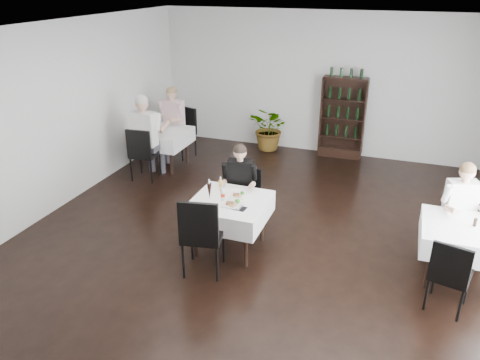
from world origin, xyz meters
name	(u,v)px	position (x,y,z in m)	size (l,w,h in m)	color
room_shell	(251,153)	(0.00, 0.00, 1.50)	(9.00, 9.00, 9.00)	black
wine_shelf	(342,119)	(0.60, 4.31, 0.85)	(0.90, 0.28, 1.75)	black
main_table	(230,210)	(-0.30, 0.00, 0.62)	(1.03, 1.03, 0.77)	black
left_table	(163,138)	(-2.70, 2.50, 0.62)	(0.98, 0.98, 0.77)	black
right_table	(461,237)	(2.70, 0.30, 0.62)	(0.98, 0.98, 0.77)	black
potted_tree	(270,129)	(-0.94, 4.20, 0.50)	(0.89, 0.77, 0.99)	#22501B
main_chair_far	(245,195)	(-0.31, 0.67, 0.55)	(0.49, 0.50, 0.97)	black
main_chair_near	(201,232)	(-0.41, -0.72, 0.64)	(0.59, 0.60, 1.11)	black
left_chair_far	(184,129)	(-2.59, 3.23, 0.60)	(0.60, 0.61, 1.05)	black
left_chair_near	(142,151)	(-2.73, 1.74, 0.59)	(0.51, 0.52, 1.04)	black
right_chair_far	(464,216)	(2.78, 0.95, 0.60)	(0.60, 0.61, 1.05)	black
right_chair_near	(450,272)	(2.55, -0.43, 0.54)	(0.52, 0.52, 0.94)	black
diner_main	(239,182)	(-0.37, 0.60, 0.79)	(0.56, 0.58, 1.36)	#3F3F47
diner_left_far	(171,118)	(-2.77, 3.00, 0.89)	(0.63, 0.65, 1.54)	#3F3F47
diner_left_near	(146,130)	(-2.68, 1.87, 0.96)	(0.63, 0.63, 1.66)	#3F3F47
diner_right_far	(463,206)	(2.71, 0.79, 0.82)	(0.60, 0.64, 1.42)	#3F3F47
plate_far	(239,195)	(-0.23, 0.16, 0.79)	(0.23, 0.23, 0.07)	white
plate_near	(233,204)	(-0.20, -0.13, 0.79)	(0.26, 0.26, 0.08)	white
pilsner_dark	(209,191)	(-0.57, -0.06, 0.89)	(0.07, 0.07, 0.30)	black
pilsner_lager	(221,188)	(-0.48, 0.11, 0.88)	(0.07, 0.07, 0.28)	gold
coke_bottle	(223,194)	(-0.39, -0.03, 0.87)	(0.06, 0.06, 0.24)	silver
napkin_cutlery	(239,208)	(-0.08, -0.19, 0.78)	(0.19, 0.20, 0.02)	black
pepper_mill	(475,222)	(2.82, 0.35, 0.82)	(0.04, 0.04, 0.11)	black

